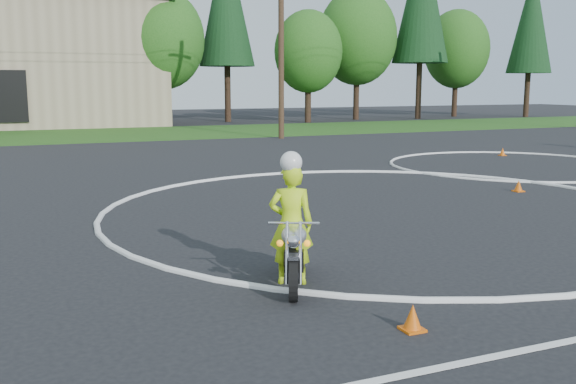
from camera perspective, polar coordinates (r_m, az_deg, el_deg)
name	(u,v)px	position (r m, az deg, el deg)	size (l,w,h in m)	color
ground	(475,240)	(11.67, 16.29, -4.13)	(120.00, 120.00, 0.00)	black
grass_strip	(157,133)	(36.56, -11.54, 5.17)	(120.00, 10.00, 0.02)	#1E4714
course_markings	(431,193)	(16.35, 12.59, -0.10)	(19.05, 19.05, 0.12)	silver
primary_motorcycle	(294,252)	(8.61, 0.56, -5.31)	(0.98, 1.74, 0.98)	black
rider_primary_grp	(291,220)	(8.63, 0.28, -2.53)	(0.71, 0.60, 1.81)	#BEE918
treeline	(334,30)	(48.78, 4.07, 14.15)	(38.20, 8.10, 14.52)	#382619
utility_poles	(281,32)	(32.26, -0.61, 14.02)	(41.60, 1.12, 10.00)	#473321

